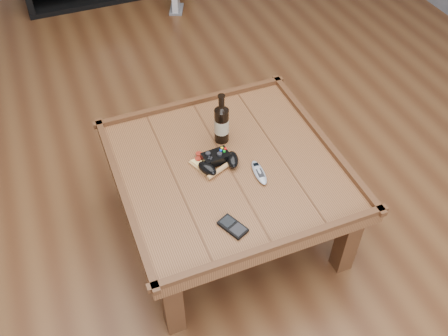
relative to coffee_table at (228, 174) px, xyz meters
name	(u,v)px	position (x,y,z in m)	size (l,w,h in m)	color
ground	(228,226)	(0.00, 0.00, -0.39)	(6.00, 6.00, 0.00)	#4C2A15
coffee_table	(228,174)	(0.00, 0.00, 0.00)	(1.03, 1.03, 0.48)	#543018
beer_bottle	(222,123)	(0.04, 0.17, 0.17)	(0.07, 0.07, 0.26)	black
game_controller	(218,161)	(-0.04, 0.02, 0.09)	(0.21, 0.15, 0.06)	black
pizza_slice	(207,164)	(-0.09, 0.04, 0.07)	(0.21, 0.26, 0.02)	tan
smartphone	(233,227)	(-0.12, -0.34, 0.07)	(0.11, 0.14, 0.02)	black
remote_control	(259,172)	(0.11, -0.10, 0.07)	(0.06, 0.16, 0.02)	#969BA3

